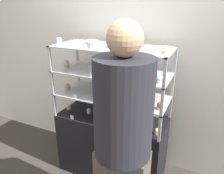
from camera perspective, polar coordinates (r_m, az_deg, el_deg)
ground_plane at (r=2.76m, az=0.00°, el=-20.74°), size 20.00×20.00×0.00m
back_wall at (r=2.48m, az=3.88°, el=8.41°), size 8.00×0.05×2.60m
display_base at (r=2.54m, az=0.00°, el=-14.74°), size 1.14×0.50×0.71m
display_riser_lower at (r=2.25m, az=0.00°, el=-2.44°), size 1.14×0.50×0.25m
display_riser_middle at (r=2.16m, az=0.00°, el=3.64°), size 1.14×0.50×0.25m
display_riser_upper at (r=2.10m, az=0.00°, el=10.14°), size 1.14×0.50×0.25m
layer_cake_centerpiece at (r=2.26m, az=3.03°, el=-7.42°), size 0.19×0.19×0.11m
sheet_cake_frosted at (r=2.08m, az=6.59°, el=-3.27°), size 0.24×0.18×0.06m
cupcake_0 at (r=2.53m, az=-11.26°, el=-5.14°), size 0.05×0.05×0.06m
cupcake_1 at (r=2.41m, az=-6.07°, el=-6.19°), size 0.05×0.05×0.06m
cupcake_2 at (r=2.08m, az=11.60°, el=-11.30°), size 0.05×0.05×0.06m
price_tag_0 at (r=2.32m, az=-10.38°, el=-7.80°), size 0.04×0.00×0.04m
cupcake_3 at (r=2.42m, az=-11.55°, el=0.10°), size 0.06×0.06×0.07m
cupcake_4 at (r=2.16m, az=-1.18°, el=-2.06°), size 0.06×0.06×0.07m
cupcake_5 at (r=1.98m, az=12.48°, el=-4.83°), size 0.06×0.06×0.07m
price_tag_1 at (r=2.18m, az=-9.53°, el=-2.41°), size 0.04×0.00×0.04m
cupcake_6 at (r=2.36m, az=-11.74°, el=5.94°), size 0.06×0.06×0.07m
cupcake_7 at (r=2.16m, az=-5.15°, el=4.90°), size 0.06×0.06×0.07m
cupcake_8 at (r=2.02m, az=3.99°, el=3.79°), size 0.06×0.06×0.07m
cupcake_9 at (r=1.87m, az=12.14°, el=1.94°), size 0.06×0.06×0.07m
price_tag_2 at (r=2.00m, az=-5.35°, el=3.20°), size 0.04×0.00×0.04m
cupcake_10 at (r=2.27m, az=-13.69°, el=11.59°), size 0.06×0.06×0.07m
cupcake_11 at (r=2.02m, az=-0.52°, el=11.06°), size 0.06×0.06×0.07m
cupcake_12 at (r=1.82m, az=13.67°, el=9.39°), size 0.06×0.06×0.07m
price_tag_3 at (r=1.94m, az=-6.03°, el=10.26°), size 0.04×0.00×0.04m
donut_glazed at (r=2.26m, az=-5.22°, el=11.74°), size 0.13×0.13×0.04m
customer_figure at (r=1.61m, az=2.82°, el=-13.12°), size 0.41×0.41×1.76m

